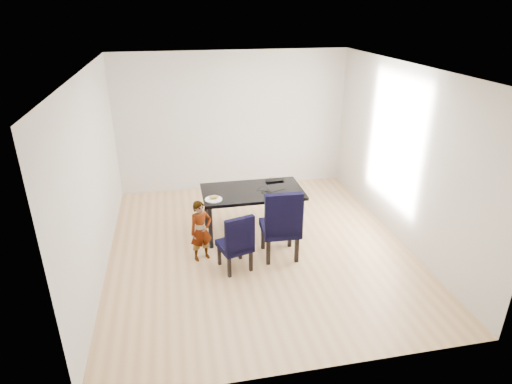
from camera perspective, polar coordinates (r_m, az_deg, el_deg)
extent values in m
cube|color=tan|center=(6.71, 0.34, -7.38)|extent=(4.50, 5.00, 0.01)
cube|color=white|center=(5.79, 0.40, 16.22)|extent=(4.50, 5.00, 0.01)
cube|color=silver|center=(8.48, -3.09, 9.30)|extent=(4.50, 0.01, 2.70)
cube|color=white|center=(3.94, 7.82, -8.94)|extent=(4.50, 0.01, 2.70)
cube|color=silver|center=(6.11, -20.85, 1.88)|extent=(0.01, 5.00, 2.70)
cube|color=white|center=(6.91, 19.06, 4.62)|extent=(0.01, 5.00, 2.70)
cube|color=black|center=(6.96, -0.48, -2.60)|extent=(1.60, 0.90, 0.75)
cube|color=black|center=(6.01, -2.88, -6.53)|extent=(0.53, 0.54, 0.87)
cube|color=black|center=(6.25, 3.20, -4.05)|extent=(0.55, 0.57, 1.10)
imported|color=orange|center=(6.25, -7.35, -5.17)|extent=(0.39, 0.33, 0.93)
cylinder|color=white|center=(6.50, -5.68, -0.98)|extent=(0.35, 0.35, 0.01)
ellipsoid|color=#B59540|center=(6.48, -5.64, -0.68)|extent=(0.16, 0.12, 0.06)
imported|color=black|center=(7.19, 2.39, 1.68)|extent=(0.33, 0.23, 0.02)
torus|color=black|center=(6.73, 1.37, -0.01)|extent=(0.20, 0.20, 0.01)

